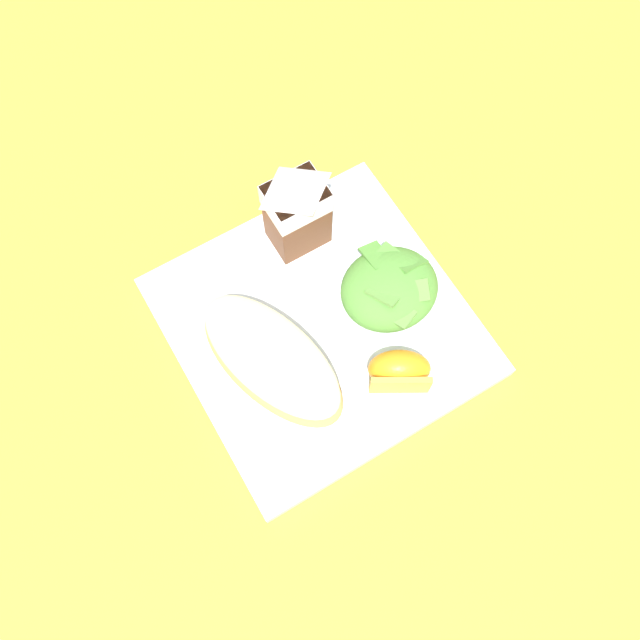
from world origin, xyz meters
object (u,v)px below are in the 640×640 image
at_px(white_plate, 320,326).
at_px(milk_carton, 297,208).
at_px(green_salad_pile, 389,288).
at_px(cheesy_pizza_bread, 272,360).
at_px(orange_wedge_front, 399,371).

bearing_deg(white_plate, milk_carton, 72.34).
xyz_separation_m(white_plate, green_salad_pile, (0.07, -0.01, 0.03)).
height_order(cheesy_pizza_bread, orange_wedge_front, orange_wedge_front).
height_order(white_plate, cheesy_pizza_bread, cheesy_pizza_bread).
height_order(white_plate, green_salad_pile, green_salad_pile).
bearing_deg(milk_carton, cheesy_pizza_bread, -129.89).
distance_m(green_salad_pile, milk_carton, 0.12).
distance_m(white_plate, green_salad_pile, 0.08).
height_order(white_plate, orange_wedge_front, orange_wedge_front).
relative_size(white_plate, milk_carton, 2.55).
bearing_deg(green_salad_pile, cheesy_pizza_bread, -177.98).
xyz_separation_m(white_plate, orange_wedge_front, (0.04, -0.09, 0.03)).
bearing_deg(cheesy_pizza_bread, white_plate, 13.22).
xyz_separation_m(white_plate, milk_carton, (0.03, 0.10, 0.07)).
bearing_deg(white_plate, orange_wedge_front, -67.16).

